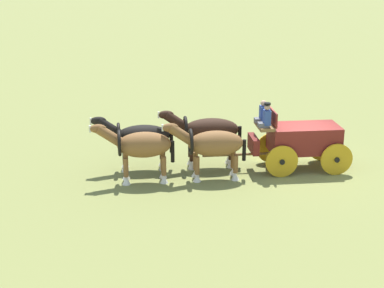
{
  "coord_description": "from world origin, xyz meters",
  "views": [
    {
      "loc": [
        12.79,
        17.45,
        8.01
      ],
      "look_at": [
        4.15,
        -1.23,
        1.2
      ],
      "focal_mm": 54.62,
      "sensor_mm": 36.0,
      "label": 1
    }
  ],
  "objects_px": {
    "show_wagon": "(300,139)",
    "draft_horse_rear_near": "(212,145)",
    "draft_horse_lead_near": "(140,146)",
    "draft_horse_rear_off": "(207,132)",
    "draft_horse_lead_off": "(139,137)"
  },
  "relations": [
    {
      "from": "draft_horse_rear_off",
      "to": "draft_horse_lead_off",
      "type": "distance_m",
      "value": 2.62
    },
    {
      "from": "draft_horse_rear_near",
      "to": "draft_horse_lead_off",
      "type": "bearing_deg",
      "value": -45.01
    },
    {
      "from": "show_wagon",
      "to": "draft_horse_rear_off",
      "type": "bearing_deg",
      "value": -29.18
    },
    {
      "from": "draft_horse_lead_off",
      "to": "draft_horse_lead_near",
      "type": "bearing_deg",
      "value": 72.16
    },
    {
      "from": "draft_horse_rear_near",
      "to": "draft_horse_lead_near",
      "type": "distance_m",
      "value": 2.6
    },
    {
      "from": "draft_horse_rear_off",
      "to": "draft_horse_lead_near",
      "type": "bearing_deg",
      "value": 7.99
    },
    {
      "from": "show_wagon",
      "to": "draft_horse_rear_near",
      "type": "bearing_deg",
      "value": -8.02
    },
    {
      "from": "draft_horse_lead_near",
      "to": "draft_horse_lead_off",
      "type": "xyz_separation_m",
      "value": [
        -0.4,
        -1.24,
        -0.07
      ]
    },
    {
      "from": "show_wagon",
      "to": "draft_horse_lead_off",
      "type": "height_order",
      "value": "show_wagon"
    },
    {
      "from": "show_wagon",
      "to": "draft_horse_lead_near",
      "type": "xyz_separation_m",
      "value": [
        5.97,
        -1.32,
        0.16
      ]
    },
    {
      "from": "draft_horse_rear_off",
      "to": "show_wagon",
      "type": "bearing_deg",
      "value": 150.82
    },
    {
      "from": "draft_horse_rear_near",
      "to": "draft_horse_lead_near",
      "type": "xyz_separation_m",
      "value": [
        2.46,
        -0.83,
        0.04
      ]
    },
    {
      "from": "draft_horse_rear_off",
      "to": "draft_horse_lead_off",
      "type": "bearing_deg",
      "value": -18.6
    },
    {
      "from": "show_wagon",
      "to": "draft_horse_rear_near",
      "type": "relative_size",
      "value": 1.85
    },
    {
      "from": "draft_horse_rear_near",
      "to": "draft_horse_rear_off",
      "type": "height_order",
      "value": "draft_horse_rear_off"
    }
  ]
}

